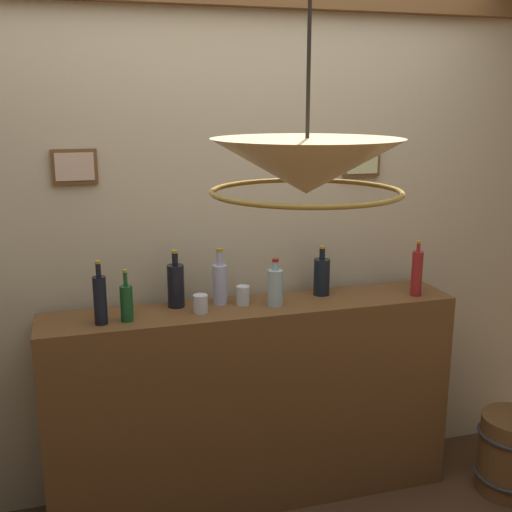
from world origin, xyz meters
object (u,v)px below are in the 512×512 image
object	(u,v)px
liquor_bottle_rye	(220,283)
liquor_bottle_vodka	(275,287)
glass_tumbler_highball	(201,304)
wooden_barrel	(512,454)
glass_tumbler_rocks	(243,295)
pendant_lamp	(307,168)
liquor_bottle_bourbon	(417,273)
liquor_bottle_scotch	(100,299)
liquor_bottle_vermouth	(176,285)
liquor_bottle_tequila	(322,276)
liquor_bottle_brandy	(127,302)

from	to	relation	value
liquor_bottle_rye	liquor_bottle_vodka	bearing A→B (deg)	-21.86
glass_tumbler_highball	wooden_barrel	xyz separation A→B (m)	(1.52, -0.29, -0.84)
wooden_barrel	glass_tumbler_rocks	bearing A→B (deg)	165.09
liquor_bottle_vodka	pendant_lamp	size ratio (longest dim) A/B	0.38
liquor_bottle_rye	glass_tumbler_rocks	bearing A→B (deg)	-22.86
liquor_bottle_bourbon	wooden_barrel	world-z (taller)	liquor_bottle_bourbon
liquor_bottle_rye	liquor_bottle_vodka	size ratio (longest dim) A/B	1.19
liquor_bottle_scotch	liquor_bottle_vermouth	bearing A→B (deg)	22.19
liquor_bottle_vermouth	wooden_barrel	world-z (taller)	liquor_bottle_vermouth
liquor_bottle_rye	pendant_lamp	distance (m)	1.16
liquor_bottle_tequila	liquor_bottle_brandy	xyz separation A→B (m)	(-0.95, -0.12, -0.01)
liquor_bottle_tequila	wooden_barrel	size ratio (longest dim) A/B	0.61
liquor_bottle_rye	glass_tumbler_highball	xyz separation A→B (m)	(-0.11, -0.10, -0.06)
liquor_bottle_bourbon	liquor_bottle_scotch	world-z (taller)	liquor_bottle_scotch
liquor_bottle_tequila	wooden_barrel	distance (m)	1.33
liquor_bottle_rye	liquor_bottle_bourbon	bearing A→B (deg)	-8.40
liquor_bottle_scotch	glass_tumbler_rocks	distance (m)	0.66
glass_tumbler_highball	glass_tumbler_rocks	bearing A→B (deg)	15.17
liquor_bottle_tequila	liquor_bottle_vodka	world-z (taller)	liquor_bottle_tequila
liquor_bottle_brandy	liquor_bottle_tequila	bearing A→B (deg)	7.05
liquor_bottle_bourbon	wooden_barrel	distance (m)	1.06
liquor_bottle_vermouth	liquor_bottle_scotch	xyz separation A→B (m)	(-0.35, -0.14, 0.01)
pendant_lamp	glass_tumbler_highball	bearing A→B (deg)	100.44
liquor_bottle_tequila	liquor_bottle_vodka	bearing A→B (deg)	-160.33
liquor_bottle_rye	glass_tumbler_highball	size ratio (longest dim) A/B	3.21
liquor_bottle_vodka	glass_tumbler_highball	distance (m)	0.36
liquor_bottle_scotch	wooden_barrel	bearing A→B (deg)	-7.69
liquor_bottle_bourbon	glass_tumbler_highball	xyz separation A→B (m)	(-1.06, 0.04, -0.07)
liquor_bottle_vermouth	liquor_bottle_vodka	size ratio (longest dim) A/B	1.20
liquor_bottle_bourbon	pendant_lamp	size ratio (longest dim) A/B	0.47
liquor_bottle_rye	glass_tumbler_highball	distance (m)	0.16
wooden_barrel	liquor_bottle_bourbon	bearing A→B (deg)	151.34
wooden_barrel	liquor_bottle_rye	bearing A→B (deg)	164.50
liquor_bottle_vermouth	wooden_barrel	xyz separation A→B (m)	(1.61, -0.41, -0.91)
liquor_bottle_vermouth	glass_tumbler_highball	xyz separation A→B (m)	(0.09, -0.12, -0.06)
liquor_bottle_bourbon	liquor_bottle_vodka	xyz separation A→B (m)	(-0.71, 0.04, -0.02)
liquor_bottle_bourbon	liquor_bottle_scotch	distance (m)	1.50
glass_tumbler_rocks	liquor_bottle_vermouth	bearing A→B (deg)	169.31
liquor_bottle_rye	glass_tumbler_rocks	distance (m)	0.12
liquor_bottle_brandy	wooden_barrel	world-z (taller)	liquor_bottle_brandy
glass_tumbler_highball	liquor_bottle_vodka	bearing A→B (deg)	0.55
liquor_bottle_scotch	wooden_barrel	distance (m)	2.18
liquor_bottle_scotch	liquor_bottle_brandy	distance (m)	0.11
liquor_bottle_rye	wooden_barrel	bearing A→B (deg)	-15.50
liquor_bottle_vermouth	liquor_bottle_tequila	xyz separation A→B (m)	(0.72, -0.02, -0.01)
liquor_bottle_vodka	liquor_bottle_brandy	size ratio (longest dim) A/B	0.97
liquor_bottle_tequila	pendant_lamp	bearing A→B (deg)	-115.34
liquor_bottle_rye	liquor_bottle_tequila	xyz separation A→B (m)	(0.51, 0.00, -0.01)
liquor_bottle_vermouth	liquor_bottle_vodka	bearing A→B (deg)	-14.11
liquor_bottle_bourbon	liquor_bottle_brandy	size ratio (longest dim) A/B	1.19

